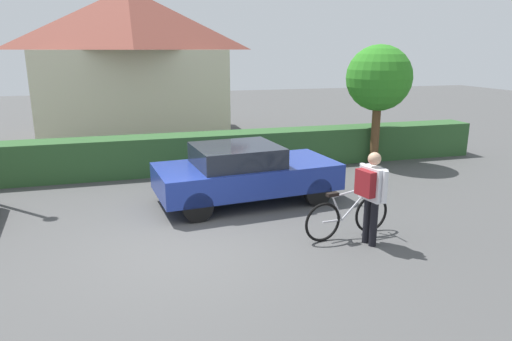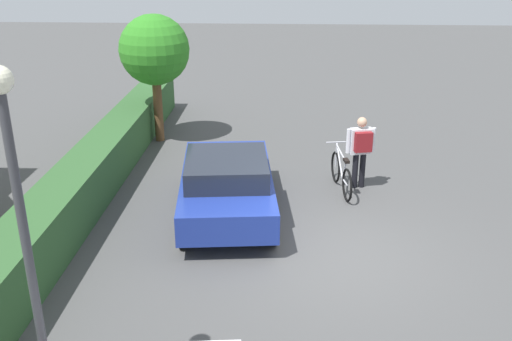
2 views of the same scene
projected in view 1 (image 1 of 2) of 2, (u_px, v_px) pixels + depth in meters
The scene contains 7 objects.
ground_plane at pixel (187, 247), 7.94m from camera, with size 60.00×60.00×0.00m, color #484848.
hedge_row at pixel (162, 155), 12.58m from camera, with size 19.23×0.90×1.04m, color #2E562B.
house_distant at pixel (132, 63), 17.43m from camera, with size 6.65×5.98×5.50m.
parked_car_far at pixel (245, 172), 10.15m from camera, with size 4.12×2.20×1.30m.
bicycle at pixel (348, 216), 8.31m from camera, with size 1.77×0.50×0.98m.
person_rider at pixel (371, 190), 7.82m from camera, with size 0.42×0.65×1.65m.
tree_kerbside at pixel (379, 79), 13.06m from camera, with size 1.87×1.87×3.46m.
Camera 1 is at (-0.84, -7.38, 3.32)m, focal length 32.24 mm.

